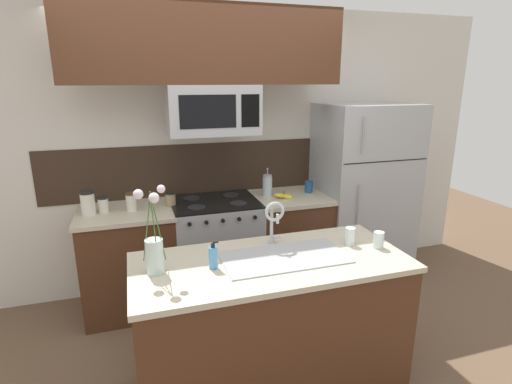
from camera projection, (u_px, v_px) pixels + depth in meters
The scene contains 23 objects.
ground_plane at pixel (243, 354), 2.96m from camera, with size 10.00×10.00×0.00m, color brown.
rear_partition at pixel (236, 150), 3.87m from camera, with size 5.20×0.10×2.60m, color silver.
splash_band at pixel (207, 168), 3.77m from camera, with size 2.94×0.01×0.48m, color #332319.
back_counter_left at pixel (130, 260), 3.44m from camera, with size 0.78×0.65×0.91m.
back_counter_right at pixel (289, 240), 3.87m from camera, with size 0.71×0.65×0.91m.
stove_range at pixel (216, 249), 3.66m from camera, with size 0.76×0.64×0.93m.
microwave at pixel (212, 110), 3.30m from camera, with size 0.74×0.40×0.40m.
upper_cabinet_band at pixel (206, 45), 3.12m from camera, with size 2.19×0.34×0.60m, color #4C2B19.
refrigerator at pixel (361, 192), 4.00m from camera, with size 0.89×0.74×1.74m.
storage_jar_tall at pixel (88, 203), 3.19m from camera, with size 0.11×0.11×0.20m.
storage_jar_medium at pixel (103, 205), 3.26m from camera, with size 0.08×0.08×0.13m.
storage_jar_short at pixel (131, 202), 3.30m from camera, with size 0.08×0.08×0.15m.
storage_jar_squat at pixel (170, 199), 3.42m from camera, with size 0.09×0.09×0.12m.
banana_bunch at pixel (284, 196), 3.66m from camera, with size 0.19×0.12×0.08m.
french_press at pixel (267, 185), 3.71m from camera, with size 0.09×0.09×0.27m.
coffee_tin at pixel (309, 187), 3.84m from camera, with size 0.08×0.08×0.11m, color #1E5184.
island_counter at pixel (271, 325), 2.54m from camera, with size 1.67×0.74×0.91m.
kitchen_sink at pixel (284, 268), 2.46m from camera, with size 0.76×0.39×0.16m.
sink_faucet at pixel (274, 217), 2.56m from camera, with size 0.14×0.14×0.31m.
dish_soap_bottle at pixel (213, 257), 2.29m from camera, with size 0.06×0.05×0.16m.
drinking_glass at pixel (350, 236), 2.62m from camera, with size 0.06×0.06×0.12m.
spare_glass at pixel (379, 240), 2.57m from camera, with size 0.07×0.07×0.11m.
flower_vase at pixel (154, 249), 2.21m from camera, with size 0.17×0.14×0.50m.
Camera 1 is at (-0.67, -2.43, 1.96)m, focal length 28.00 mm.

